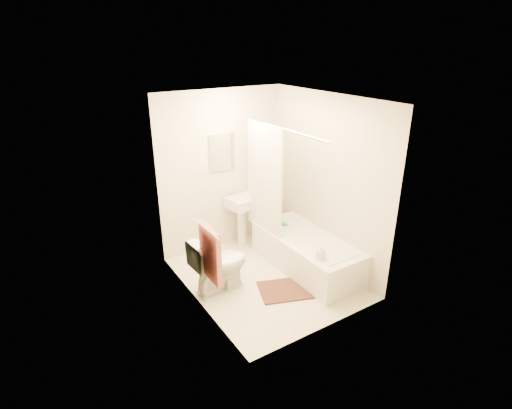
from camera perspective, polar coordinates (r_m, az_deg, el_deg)
floor at (r=5.56m, az=1.40°, el=-10.41°), size 2.40×2.40×0.00m
ceiling at (r=4.70m, az=1.69°, el=14.92°), size 2.40×2.40×0.00m
wall_back at (r=5.98m, az=-4.90°, el=4.73°), size 2.00×0.02×2.40m
wall_left at (r=4.57m, az=-8.95°, el=-1.29°), size 0.02×2.40×2.40m
wall_right at (r=5.59m, az=10.09°, el=3.17°), size 0.02×2.40×2.40m
mirror at (r=5.88m, az=-4.91°, el=7.46°), size 0.40×0.03×0.55m
curtain_rod at (r=5.02m, az=3.88°, el=10.74°), size 0.03×1.70×0.03m
shower_curtain at (r=5.55m, az=1.23°, el=3.58°), size 0.04×0.80×1.55m
towel_bar at (r=4.41m, az=-7.07°, el=-3.49°), size 0.02×0.60×0.02m
towel at (r=4.57m, az=-6.54°, el=-7.00°), size 0.06×0.45×0.66m
toilet_paper at (r=4.91m, az=-8.43°, el=-5.98°), size 0.11×0.12×0.12m
toilet at (r=5.16m, az=-5.23°, el=-8.54°), size 0.77×0.46×0.73m
sink at (r=6.20m, az=-1.93°, el=-2.09°), size 0.50×0.43×0.88m
bathtub at (r=5.71m, az=7.20°, el=-6.86°), size 0.74×1.69×0.48m
bath_mat at (r=5.31m, az=4.24°, el=-12.06°), size 0.80×0.70×0.02m
soap_bottle at (r=5.05m, az=9.27°, el=-6.77°), size 0.10×0.10×0.20m
scrub_brush at (r=5.93m, az=3.59°, el=-2.70°), size 0.12×0.22×0.04m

